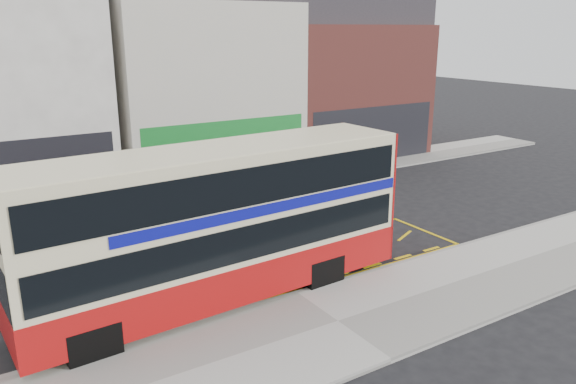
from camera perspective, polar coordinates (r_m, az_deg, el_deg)
ground at (r=16.46m, az=0.17°, el=-10.09°), size 120.00×120.00×0.00m
pavement at (r=14.76m, az=5.07°, el=-13.15°), size 40.00×4.00×0.15m
kerb at (r=16.15m, az=0.89°, el=-10.35°), size 40.00×0.15×0.15m
far_pavement at (r=25.79m, az=-12.99°, el=-0.43°), size 50.00×3.00×0.15m
road_markings at (r=17.70m, az=-2.62°, el=-8.11°), size 14.00×3.40×0.01m
terrace_green_shop at (r=29.80m, az=-9.77°, el=11.75°), size 9.00×8.01×11.30m
terrace_right at (r=34.30m, az=4.56°, el=11.67°), size 9.00×8.01×10.30m
double_decker_bus at (r=15.24m, az=-6.96°, el=-3.13°), size 10.97×3.13×4.33m
bus_stop_post at (r=13.66m, az=-15.24°, el=-7.84°), size 0.70×0.15×2.83m
car_grey at (r=23.66m, az=-16.78°, el=-0.51°), size 4.69×1.92×1.51m
car_white at (r=25.88m, az=1.75°, el=1.58°), size 5.14×2.13×1.49m
street_tree_right at (r=27.39m, az=-6.37°, el=7.92°), size 2.29×2.29×4.95m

